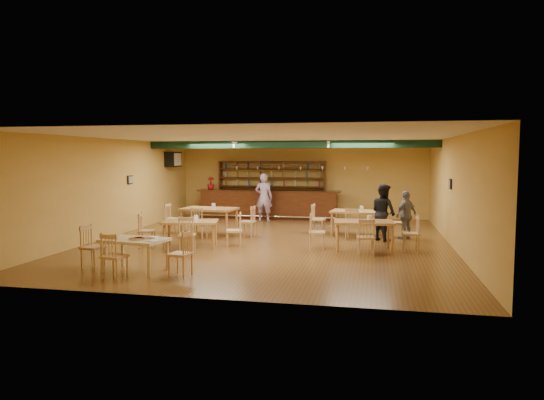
% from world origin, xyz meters
% --- Properties ---
extents(floor, '(12.00, 12.00, 0.00)m').
position_xyz_m(floor, '(0.00, 0.00, 0.00)').
color(floor, brown).
rests_on(floor, ground).
extents(ceiling_beam, '(10.00, 0.30, 0.25)m').
position_xyz_m(ceiling_beam, '(0.00, 2.80, 2.87)').
color(ceiling_beam, black).
rests_on(ceiling_beam, ceiling).
extents(track_rail_left, '(0.05, 2.50, 0.05)m').
position_xyz_m(track_rail_left, '(-1.80, 3.40, 2.94)').
color(track_rail_left, silver).
rests_on(track_rail_left, ceiling).
extents(track_rail_right, '(0.05, 2.50, 0.05)m').
position_xyz_m(track_rail_right, '(1.40, 3.40, 2.94)').
color(track_rail_right, silver).
rests_on(track_rail_right, ceiling).
extents(ac_unit, '(0.34, 0.70, 0.48)m').
position_xyz_m(ac_unit, '(-4.80, 4.20, 2.35)').
color(ac_unit, silver).
rests_on(ac_unit, wall_left).
extents(picture_left, '(0.04, 0.34, 0.28)m').
position_xyz_m(picture_left, '(-4.97, 1.00, 1.70)').
color(picture_left, black).
rests_on(picture_left, wall_left).
extents(picture_right, '(0.04, 0.34, 0.28)m').
position_xyz_m(picture_right, '(4.97, 0.50, 1.70)').
color(picture_right, black).
rests_on(picture_right, wall_right).
extents(bar_counter, '(5.69, 0.85, 1.13)m').
position_xyz_m(bar_counter, '(-1.20, 5.15, 0.56)').
color(bar_counter, '#35120A').
rests_on(bar_counter, ground).
extents(back_bar_hutch, '(4.40, 0.40, 2.28)m').
position_xyz_m(back_bar_hutch, '(-1.20, 5.78, 1.14)').
color(back_bar_hutch, '#35120A').
rests_on(back_bar_hutch, ground).
extents(poinsettia, '(0.36, 0.36, 0.50)m').
position_xyz_m(poinsettia, '(-3.60, 5.15, 1.38)').
color(poinsettia, '#B21017').
rests_on(poinsettia, bar_counter).
extents(dining_table_a, '(1.76, 1.15, 0.84)m').
position_xyz_m(dining_table_a, '(-2.20, 0.84, 0.42)').
color(dining_table_a, '#A67C3B').
rests_on(dining_table_a, ground).
extents(dining_table_b, '(1.66, 1.12, 0.78)m').
position_xyz_m(dining_table_b, '(2.37, 1.56, 0.39)').
color(dining_table_b, '#A67C3B').
rests_on(dining_table_b, ground).
extents(dining_table_c, '(1.62, 1.18, 0.73)m').
position_xyz_m(dining_table_c, '(-1.96, -1.42, 0.36)').
color(dining_table_c, '#A67C3B').
rests_on(dining_table_c, ground).
extents(dining_table_d, '(1.63, 1.08, 0.77)m').
position_xyz_m(dining_table_d, '(2.64, -0.87, 0.39)').
color(dining_table_d, '#A67C3B').
rests_on(dining_table_d, ground).
extents(near_table, '(1.43, 1.04, 0.71)m').
position_xyz_m(near_table, '(-2.10, -4.35, 0.35)').
color(near_table, beige).
rests_on(near_table, ground).
extents(pizza_tray, '(0.49, 0.49, 0.01)m').
position_xyz_m(pizza_tray, '(-2.01, -4.35, 0.72)').
color(pizza_tray, silver).
rests_on(pizza_tray, near_table).
extents(parmesan_shaker, '(0.08, 0.08, 0.11)m').
position_xyz_m(parmesan_shaker, '(-2.52, -4.49, 0.76)').
color(parmesan_shaker, '#EAE5C6').
rests_on(parmesan_shaker, near_table).
extents(napkin_stack, '(0.22, 0.18, 0.03)m').
position_xyz_m(napkin_stack, '(-1.77, -4.16, 0.72)').
color(napkin_stack, white).
rests_on(napkin_stack, near_table).
extents(pizza_server, '(0.33, 0.21, 0.00)m').
position_xyz_m(pizza_server, '(-1.86, -4.30, 0.73)').
color(pizza_server, silver).
rests_on(pizza_server, pizza_tray).
extents(side_plate, '(0.25, 0.25, 0.01)m').
position_xyz_m(side_plate, '(-1.58, -4.54, 0.71)').
color(side_plate, white).
rests_on(side_plate, near_table).
extents(patron_bar, '(0.68, 0.46, 1.83)m').
position_xyz_m(patron_bar, '(-1.21, 4.33, 0.91)').
color(patron_bar, '#784494').
rests_on(patron_bar, ground).
extents(patron_right_a, '(1.00, 1.03, 1.67)m').
position_xyz_m(patron_right_a, '(3.17, 0.76, 0.83)').
color(patron_right_a, black).
rests_on(patron_right_a, ground).
extents(patron_right_b, '(0.84, 0.87, 1.45)m').
position_xyz_m(patron_right_b, '(3.84, 1.13, 0.73)').
color(patron_right_b, gray).
rests_on(patron_right_b, ground).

